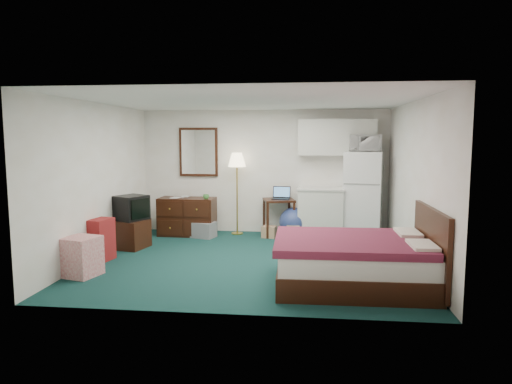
# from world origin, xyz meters

# --- Properties ---
(floor) EXTENTS (5.00, 4.50, 0.01)m
(floor) POSITION_xyz_m (0.00, 0.00, 0.00)
(floor) COLOR black
(floor) RESTS_ON ground
(ceiling) EXTENTS (5.00, 4.50, 0.01)m
(ceiling) POSITION_xyz_m (0.00, 0.00, 2.50)
(ceiling) COLOR silver
(ceiling) RESTS_ON walls
(walls) EXTENTS (5.01, 4.51, 2.50)m
(walls) POSITION_xyz_m (0.00, 0.00, 1.25)
(walls) COLOR silver
(walls) RESTS_ON floor
(mirror) EXTENTS (0.80, 0.06, 1.00)m
(mirror) POSITION_xyz_m (-1.35, 2.22, 1.65)
(mirror) COLOR white
(mirror) RESTS_ON walls
(upper_cabinets) EXTENTS (1.50, 0.35, 0.70)m
(upper_cabinets) POSITION_xyz_m (1.45, 2.08, 1.95)
(upper_cabinets) COLOR silver
(upper_cabinets) RESTS_ON walls
(headboard) EXTENTS (0.06, 1.56, 1.00)m
(headboard) POSITION_xyz_m (2.46, -1.10, 0.55)
(headboard) COLOR black
(headboard) RESTS_ON walls
(dresser) EXTENTS (1.13, 0.55, 0.76)m
(dresser) POSITION_xyz_m (-1.49, 1.75, 0.38)
(dresser) COLOR black
(dresser) RESTS_ON floor
(floor_lamp) EXTENTS (0.41, 0.41, 1.65)m
(floor_lamp) POSITION_xyz_m (-0.52, 1.99, 0.82)
(floor_lamp) COLOR gold
(floor_lamp) RESTS_ON floor
(desk) EXTENTS (0.69, 0.69, 0.73)m
(desk) POSITION_xyz_m (0.33, 1.93, 0.37)
(desk) COLOR black
(desk) RESTS_ON floor
(exercise_ball) EXTENTS (0.67, 0.67, 0.58)m
(exercise_ball) POSITION_xyz_m (0.64, 1.84, 0.29)
(exercise_ball) COLOR navy
(exercise_ball) RESTS_ON floor
(kitchen_counter) EXTENTS (0.90, 0.70, 0.94)m
(kitchen_counter) POSITION_xyz_m (1.16, 1.91, 0.47)
(kitchen_counter) COLOR silver
(kitchen_counter) RESTS_ON floor
(fridge) EXTENTS (0.82, 0.82, 1.68)m
(fridge) POSITION_xyz_m (1.96, 1.88, 0.84)
(fridge) COLOR white
(fridge) RESTS_ON floor
(bed) EXTENTS (1.97, 1.55, 0.62)m
(bed) POSITION_xyz_m (1.48, -1.10, 0.31)
(bed) COLOR #4D1628
(bed) RESTS_ON floor
(tv_stand) EXTENTS (0.61, 0.64, 0.50)m
(tv_stand) POSITION_xyz_m (-2.21, 0.60, 0.25)
(tv_stand) COLOR black
(tv_stand) RESTS_ON floor
(suitcase) EXTENTS (0.34, 0.46, 0.67)m
(suitcase) POSITION_xyz_m (-2.35, -0.27, 0.34)
(suitcase) COLOR maroon
(suitcase) RESTS_ON floor
(retail_box) EXTENTS (0.55, 0.55, 0.56)m
(retail_box) POSITION_xyz_m (-2.28, -1.07, 0.28)
(retail_box) COLOR white
(retail_box) RESTS_ON floor
(file_bin) EXTENTS (0.51, 0.44, 0.30)m
(file_bin) POSITION_xyz_m (-1.12, 1.58, 0.15)
(file_bin) COLOR gray
(file_bin) RESTS_ON floor
(cardboard_box_a) EXTENTS (0.31, 0.27, 0.23)m
(cardboard_box_a) POSITION_xyz_m (0.16, 1.71, 0.11)
(cardboard_box_a) COLOR tan
(cardboard_box_a) RESTS_ON floor
(cardboard_box_b) EXTENTS (0.30, 0.33, 0.28)m
(cardboard_box_b) POSITION_xyz_m (0.66, 1.66, 0.14)
(cardboard_box_b) COLOR tan
(cardboard_box_b) RESTS_ON floor
(laptop) EXTENTS (0.37, 0.31, 0.24)m
(laptop) POSITION_xyz_m (0.37, 1.90, 0.85)
(laptop) COLOR black
(laptop) RESTS_ON desk
(crt_tv) EXTENTS (0.65, 0.66, 0.43)m
(crt_tv) POSITION_xyz_m (-2.20, 0.63, 0.72)
(crt_tv) COLOR black
(crt_tv) RESTS_ON tv_stand
(microwave) EXTENTS (0.59, 0.34, 0.40)m
(microwave) POSITION_xyz_m (1.97, 1.92, 1.88)
(microwave) COLOR white
(microwave) RESTS_ON fridge
(book_a) EXTENTS (0.16, 0.04, 0.22)m
(book_a) POSITION_xyz_m (-1.78, 1.68, 0.87)
(book_a) COLOR tan
(book_a) RESTS_ON dresser
(book_b) EXTENTS (0.15, 0.02, 0.20)m
(book_b) POSITION_xyz_m (-1.62, 1.85, 0.86)
(book_b) COLOR tan
(book_b) RESTS_ON dresser
(mug) EXTENTS (0.13, 0.11, 0.12)m
(mug) POSITION_xyz_m (-1.07, 1.59, 0.81)
(mug) COLOR #418E3D
(mug) RESTS_ON dresser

